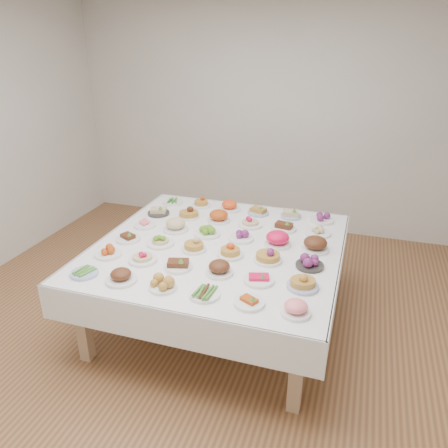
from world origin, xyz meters
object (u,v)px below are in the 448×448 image
(dish_0, at_px, (84,272))
(dish_35, at_px, (322,217))
(dish_18, at_px, (145,224))
(display_table, at_px, (219,252))

(dish_0, distance_m, dish_35, 2.21)
(dish_0, xyz_separation_m, dish_35, (1.56, 1.56, 0.02))
(dish_18, bearing_deg, dish_35, 22.35)
(dish_18, bearing_deg, display_table, -10.80)
(dish_0, bearing_deg, dish_18, 89.23)
(dish_0, height_order, dish_18, dish_18)
(dish_35, bearing_deg, display_table, -134.65)
(display_table, bearing_deg, dish_35, 45.35)
(dish_0, distance_m, dish_18, 0.93)
(display_table, distance_m, dish_18, 0.79)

